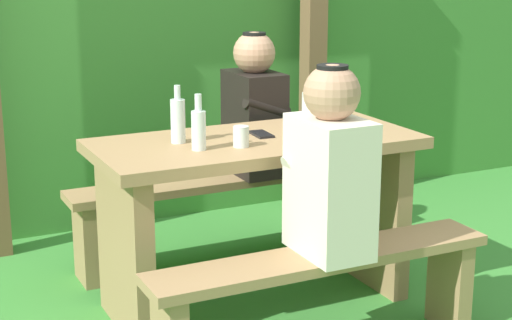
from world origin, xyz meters
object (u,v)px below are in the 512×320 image
at_px(cell_phone, 261,134).
at_px(bottle_center, 199,128).
at_px(bench_far, 206,202).
at_px(bottle_left, 178,120).
at_px(person_white_shirt, 330,168).
at_px(person_black_coat, 255,109).
at_px(drinking_glass, 241,136).
at_px(bottle_right, 309,111).
at_px(bench_near, 322,283).
at_px(picnic_table, 256,193).

bearing_deg(cell_phone, bottle_center, -156.47).
xyz_separation_m(bench_far, bottle_left, (-0.33, -0.51, 0.55)).
height_order(person_white_shirt, person_black_coat, same).
height_order(drinking_glass, bottle_right, bottle_right).
relative_size(bench_near, person_black_coat, 1.95).
distance_m(bottle_right, cell_phone, 0.24).
bearing_deg(bench_far, bottle_center, -114.37).
height_order(drinking_glass, cell_phone, drinking_glass).
xyz_separation_m(person_white_shirt, bottle_left, (-0.35, 0.64, 0.10)).
bearing_deg(bottle_center, person_white_shirt, -56.16).
relative_size(bench_far, bottle_center, 6.11).
height_order(bench_far, bottle_left, bottle_left).
bearing_deg(drinking_glass, bench_far, 79.81).
distance_m(bench_near, person_white_shirt, 0.45).
bearing_deg(drinking_glass, person_white_shirt, -71.96).
xyz_separation_m(person_black_coat, bottle_right, (-0.01, -0.58, 0.10)).
relative_size(drinking_glass, bottle_right, 0.37).
height_order(picnic_table, bench_far, picnic_table).
height_order(picnic_table, bench_near, picnic_table).
xyz_separation_m(bench_near, person_white_shirt, (0.03, 0.00, 0.45)).
height_order(bottle_center, cell_phone, bottle_center).
height_order(person_black_coat, cell_phone, person_black_coat).
bearing_deg(cell_phone, person_black_coat, 70.29).
relative_size(drinking_glass, cell_phone, 0.62).
height_order(bench_far, person_white_shirt, person_white_shirt).
xyz_separation_m(bench_near, bench_far, (0.00, 1.15, 0.00)).
bearing_deg(cell_phone, bottle_right, -9.57).
distance_m(bottle_left, cell_phone, 0.39).
distance_m(picnic_table, person_white_shirt, 0.62).
relative_size(person_white_shirt, bottle_center, 3.14).
relative_size(bench_near, bottle_center, 6.11).
bearing_deg(bottle_right, bench_far, 113.74).
xyz_separation_m(drinking_glass, cell_phone, (0.17, 0.15, -0.04)).
bearing_deg(bottle_left, bottle_center, -79.01).
bearing_deg(bottle_left, person_black_coat, 39.99).
distance_m(bench_near, drinking_glass, 0.69).
xyz_separation_m(picnic_table, bottle_right, (0.26, -0.01, 0.34)).
distance_m(picnic_table, drinking_glass, 0.33).
bearing_deg(person_black_coat, bench_far, 179.30).
xyz_separation_m(person_black_coat, drinking_glass, (-0.39, -0.68, 0.04)).
xyz_separation_m(bench_near, bottle_left, (-0.33, 0.64, 0.55)).
distance_m(bench_near, bottle_left, 0.91).
bearing_deg(person_white_shirt, cell_phone, 88.23).
bearing_deg(bench_near, drinking_glass, 105.00).
xyz_separation_m(person_black_coat, bottle_center, (-0.57, -0.66, 0.09)).
height_order(drinking_glass, bottle_center, bottle_center).
xyz_separation_m(bench_far, person_white_shirt, (0.03, -1.14, 0.45)).
bearing_deg(bottle_right, person_white_shirt, -112.33).
bearing_deg(person_black_coat, bottle_center, -130.92).
bearing_deg(person_white_shirt, bottle_center, 123.84).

